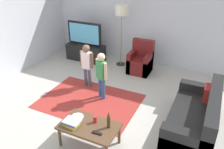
{
  "coord_description": "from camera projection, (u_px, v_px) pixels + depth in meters",
  "views": [
    {
      "loc": [
        1.94,
        -3.47,
        3.0
      ],
      "look_at": [
        0.0,
        0.6,
        0.65
      ],
      "focal_mm": 37.35,
      "sensor_mm": 36.0,
      "label": 1
    }
  ],
  "objects": [
    {
      "name": "plate",
      "position": [
        77.0,
        117.0,
        4.12
      ],
      "size": [
        0.22,
        0.22,
        0.02
      ],
      "color": "white",
      "rests_on": "coffee_table"
    },
    {
      "name": "bottle",
      "position": [
        109.0,
        121.0,
        3.83
      ],
      "size": [
        0.06,
        0.06,
        0.29
      ],
      "color": "#4C3319",
      "rests_on": "coffee_table"
    },
    {
      "name": "couch",
      "position": [
        197.0,
        119.0,
        4.28
      ],
      "size": [
        0.8,
        1.8,
        0.86
      ],
      "color": "black",
      "rests_on": "ground"
    },
    {
      "name": "tv_stand",
      "position": [
        86.0,
        53.0,
        7.29
      ],
      "size": [
        1.2,
        0.44,
        0.5
      ],
      "color": "black",
      "rests_on": "ground"
    },
    {
      "name": "child_near_tv",
      "position": [
        87.0,
        62.0,
        5.63
      ],
      "size": [
        0.37,
        0.18,
        1.11
      ],
      "color": "#4C4C59",
      "rests_on": "ground"
    },
    {
      "name": "soda_can",
      "position": [
        95.0,
        119.0,
        3.98
      ],
      "size": [
        0.07,
        0.07,
        0.12
      ],
      "primitive_type": "cylinder",
      "color": "red",
      "rests_on": "coffee_table"
    },
    {
      "name": "floor_lamp",
      "position": [
        122.0,
        13.0,
        6.38
      ],
      "size": [
        0.36,
        0.36,
        1.78
      ],
      "color": "#262626",
      "rests_on": "ground"
    },
    {
      "name": "area_rug",
      "position": [
        89.0,
        101.0,
        5.32
      ],
      "size": [
        2.2,
        1.6,
        0.01
      ],
      "primitive_type": "cube",
      "color": "#9E2D28",
      "rests_on": "ground"
    },
    {
      "name": "tv_remote",
      "position": [
        97.0,
        133.0,
        3.75
      ],
      "size": [
        0.17,
        0.06,
        0.02
      ],
      "primitive_type": "cube",
      "rotation": [
        0.0,
        0.0,
        0.06
      ],
      "color": "black",
      "rests_on": "coffee_table"
    },
    {
      "name": "coffee_table",
      "position": [
        89.0,
        128.0,
        3.96
      ],
      "size": [
        1.0,
        0.6,
        0.42
      ],
      "color": "#513823",
      "rests_on": "ground"
    },
    {
      "name": "book_stack",
      "position": [
        71.0,
        123.0,
        3.92
      ],
      "size": [
        0.29,
        0.23,
        0.09
      ],
      "color": "yellow",
      "rests_on": "coffee_table"
    },
    {
      "name": "tv",
      "position": [
        84.0,
        34.0,
        6.99
      ],
      "size": [
        1.1,
        0.28,
        0.71
      ],
      "color": "black",
      "rests_on": "tv_stand"
    },
    {
      "name": "wall_back",
      "position": [
        148.0,
        18.0,
        6.68
      ],
      "size": [
        6.0,
        0.12,
        2.7
      ],
      "primitive_type": "cube",
      "color": "silver",
      "rests_on": "ground"
    },
    {
      "name": "child_center",
      "position": [
        101.0,
        72.0,
        5.15
      ],
      "size": [
        0.34,
        0.23,
        1.11
      ],
      "color": "#33598C",
      "rests_on": "ground"
    },
    {
      "name": "armchair",
      "position": [
        141.0,
        62.0,
        6.54
      ],
      "size": [
        0.6,
        0.6,
        0.9
      ],
      "color": "maroon",
      "rests_on": "ground"
    },
    {
      "name": "ground",
      "position": [
        100.0,
        114.0,
        4.9
      ],
      "size": [
        7.8,
        7.8,
        0.0
      ],
      "primitive_type": "plane",
      "color": "#B2ADA3"
    }
  ]
}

